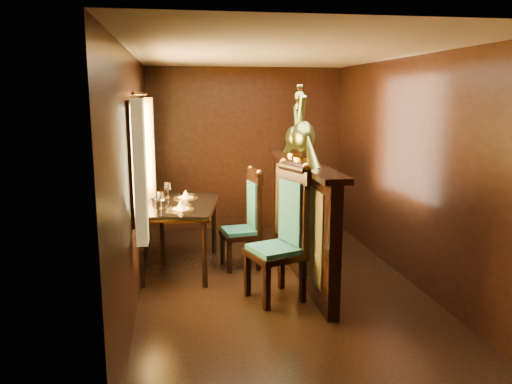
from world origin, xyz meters
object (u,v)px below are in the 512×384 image
dining_table (180,209)px  chair_left (286,228)px  peacock_left (304,123)px  peacock_right (295,127)px  chair_right (249,216)px

dining_table → chair_left: 1.49m
peacock_left → dining_table: bearing=160.6°
dining_table → peacock_left: size_ratio=1.77×
dining_table → peacock_right: size_ratio=2.15×
dining_table → chair_right: 0.83m
chair_right → dining_table: bearing=168.7°
chair_left → peacock_left: peacock_left is taller
chair_left → peacock_right: peacock_right is taller
chair_right → peacock_right: bearing=-9.4°
chair_right → peacock_left: (0.55, -0.44, 1.14)m
chair_right → peacock_right: 1.20m
peacock_left → peacock_right: size_ratio=1.21×
chair_left → peacock_right: bearing=53.2°
chair_left → dining_table: bearing=116.3°
chair_right → peacock_left: bearing=-46.7°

